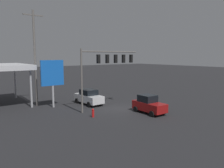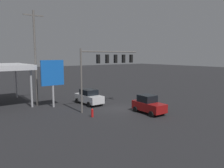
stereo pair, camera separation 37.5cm
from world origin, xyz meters
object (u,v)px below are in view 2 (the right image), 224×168
price_sign (52,74)px  hatchback_crossing (148,105)px  fire_hydrant (92,113)px  traffic_signal_assembly (107,63)px  utility_pole (35,57)px  sedan_far (89,97)px

price_sign → hatchback_crossing: size_ratio=1.48×
fire_hydrant → price_sign: bearing=-76.6°
price_sign → traffic_signal_assembly: bearing=138.0°
fire_hydrant → utility_pole: bearing=-71.4°
hatchback_crossing → sedan_far: hatchback_crossing is taller
traffic_signal_assembly → sedan_far: (0.57, -3.19, -4.41)m
sedan_far → utility_pole: bearing=-121.6°
utility_pole → sedan_far: size_ratio=2.59×
utility_pole → fire_hydrant: (-2.86, 8.50, -5.64)m
fire_hydrant → hatchback_crossing: bearing=158.1°
traffic_signal_assembly → fire_hydrant: (3.31, 2.16, -4.92)m
price_sign → sedan_far: bearing=164.7°
price_sign → fire_hydrant: (-1.55, 6.52, -3.56)m
hatchback_crossing → sedan_far: 8.21m
utility_pole → price_sign: bearing=123.6°
hatchback_crossing → sedan_far: bearing=-157.0°
traffic_signal_assembly → price_sign: 6.67m
utility_pole → fire_hydrant: utility_pole is taller
fire_hydrant → traffic_signal_assembly: bearing=-146.9°
utility_pole → sedan_far: bearing=150.6°
traffic_signal_assembly → price_sign: bearing=-42.0°
traffic_signal_assembly → utility_pole: size_ratio=0.69×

